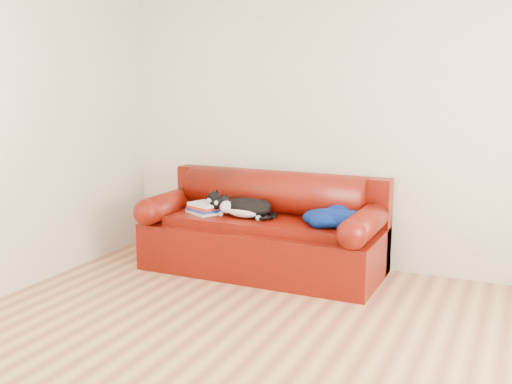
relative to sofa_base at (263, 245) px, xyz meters
The scene contains 7 objects.
ground 1.64m from the sofa_base, 67.00° to the right, with size 4.50×4.50×0.00m, color brown.
room_shell 2.19m from the sofa_base, 62.84° to the right, with size 4.52×4.02×2.61m.
sofa_base is the anchor object (origin of this frame).
sofa_back 0.39m from the sofa_base, 90.00° to the left, with size 2.10×1.01×0.88m.
book_stack 0.62m from the sofa_base, 169.25° to the right, with size 0.36×0.34×0.10m.
cat 0.38m from the sofa_base, 142.54° to the right, with size 0.63×0.35×0.22m.
blanket 0.73m from the sofa_base, ahead, with size 0.52×0.43×0.16m.
Camera 1 is at (1.46, -3.22, 1.70)m, focal length 42.00 mm.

